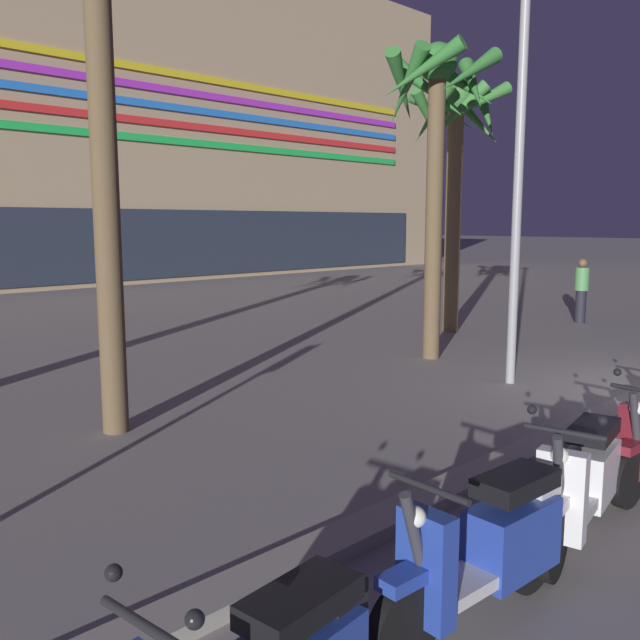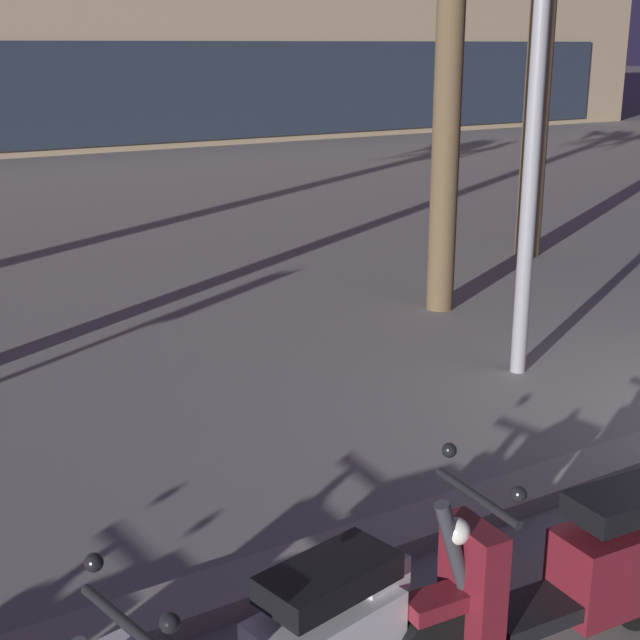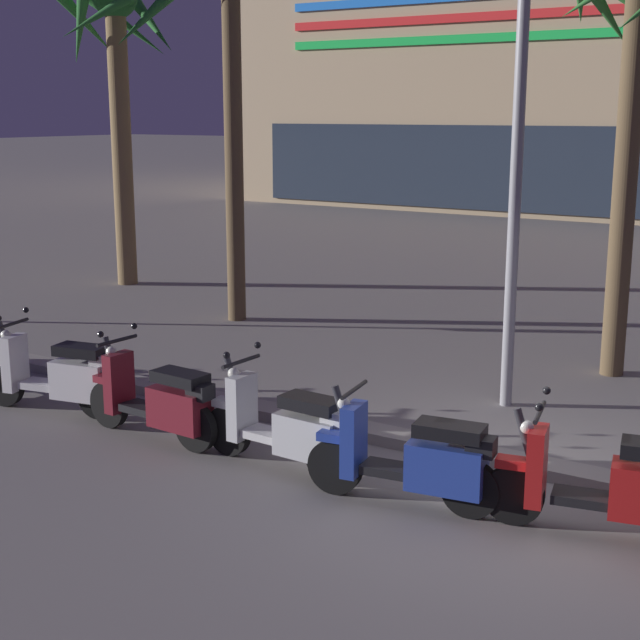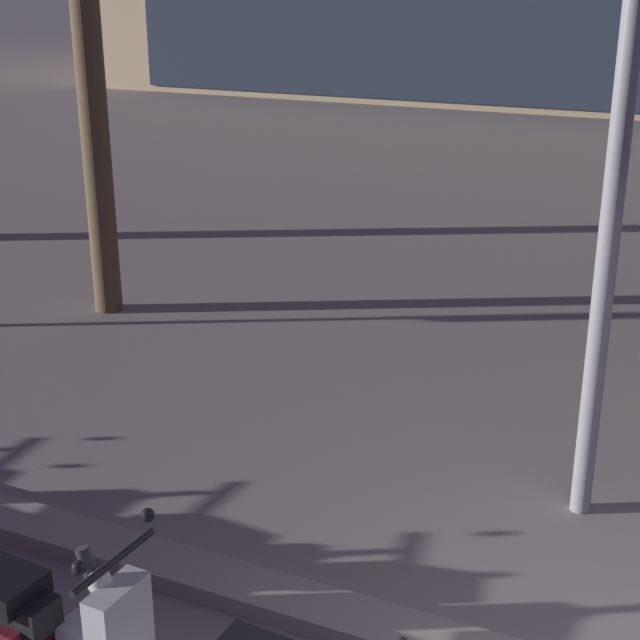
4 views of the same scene
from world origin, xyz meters
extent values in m
cube|color=tan|center=(1.36, 28.35, 7.09)|extent=(42.69, 13.65, 14.19)
cube|color=#23CC51|center=(1.36, 21.47, 5.78)|extent=(36.29, 0.10, 0.28)
cube|color=red|center=(1.36, 21.47, 6.45)|extent=(36.29, 0.10, 0.28)
cube|color=#287AEA|center=(1.36, 21.47, 7.11)|extent=(36.29, 0.10, 0.28)
cube|color=#B733D6|center=(1.36, 21.47, 7.78)|extent=(36.29, 0.10, 0.28)
cube|color=yellow|center=(1.36, 21.47, 8.45)|extent=(36.29, 0.10, 0.28)
cube|color=#283342|center=(1.36, 21.48, 1.60)|extent=(38.42, 0.12, 2.80)
cube|color=black|center=(-8.40, -0.82, 0.74)|extent=(0.63, 0.36, 0.12)
cylinder|color=black|center=(-9.22, -0.90, 1.02)|extent=(0.09, 0.56, 0.04)
cube|color=black|center=(-8.12, -0.79, 0.64)|extent=(0.26, 0.22, 0.16)
sphere|color=black|center=(-9.18, -1.14, 1.14)|extent=(0.07, 0.07, 0.07)
sphere|color=black|center=(-9.23, -0.66, 1.14)|extent=(0.07, 0.07, 0.07)
cylinder|color=black|center=(-7.62, -0.82, 0.26)|extent=(0.53, 0.13, 0.52)
cylinder|color=black|center=(-6.37, -0.89, 0.26)|extent=(0.53, 0.13, 0.52)
cube|color=silver|center=(-7.04, -0.85, 0.32)|extent=(0.62, 0.32, 0.08)
cube|color=#233D9E|center=(-6.59, -0.88, 0.45)|extent=(0.70, 0.36, 0.46)
cube|color=black|center=(-6.57, -0.88, 0.82)|extent=(0.62, 0.34, 0.12)
cube|color=#233D9E|center=(-7.44, -0.83, 0.55)|extent=(0.16, 0.35, 0.66)
cube|color=#233D9E|center=(-7.62, -0.82, 0.55)|extent=(0.33, 0.18, 0.08)
cylinder|color=#333338|center=(-7.52, -0.82, 0.70)|extent=(0.29, 0.09, 0.69)
cylinder|color=black|center=(-7.44, -0.83, 1.02)|extent=(0.07, 0.56, 0.04)
sphere|color=white|center=(-7.54, -0.82, 0.88)|extent=(0.12, 0.12, 0.12)
cube|color=silver|center=(-6.29, -0.90, 0.72)|extent=(0.25, 0.21, 0.16)
cylinder|color=black|center=(-6.12, -0.93, 0.26)|extent=(0.53, 0.20, 0.52)
cylinder|color=black|center=(-4.82, -0.68, 0.26)|extent=(0.53, 0.20, 0.52)
cube|color=silver|center=(-5.52, -0.82, 0.32)|extent=(0.64, 0.39, 0.08)
cube|color=white|center=(-5.04, -0.72, 0.43)|extent=(0.73, 0.44, 0.44)
cube|color=black|center=(-5.02, -0.72, 0.79)|extent=(0.65, 0.41, 0.12)
cube|color=white|center=(-5.94, -0.90, 0.55)|extent=(0.20, 0.36, 0.66)
cube|color=white|center=(-6.12, -0.93, 0.55)|extent=(0.34, 0.22, 0.08)
cylinder|color=#333338|center=(-6.02, -0.92, 0.70)|extent=(0.29, 0.12, 0.69)
cylinder|color=black|center=(-5.94, -0.90, 1.02)|extent=(0.15, 0.56, 0.04)
sphere|color=white|center=(-6.04, -0.92, 0.88)|extent=(0.12, 0.12, 0.12)
cube|color=silver|center=(-4.74, -0.67, 0.69)|extent=(0.27, 0.24, 0.16)
sphere|color=black|center=(-5.88, -1.13, 1.14)|extent=(0.07, 0.07, 0.07)
sphere|color=black|center=(-5.97, -0.66, 1.14)|extent=(0.07, 0.07, 0.07)
cylinder|color=black|center=(-4.51, -0.82, 0.26)|extent=(0.53, 0.13, 0.52)
cube|color=maroon|center=(-4.33, -0.84, 0.55)|extent=(0.16, 0.35, 0.66)
cube|color=maroon|center=(-4.51, -0.82, 0.55)|extent=(0.33, 0.18, 0.08)
cylinder|color=#333338|center=(-4.41, -0.83, 0.70)|extent=(0.29, 0.09, 0.69)
sphere|color=white|center=(-4.43, -0.83, 0.88)|extent=(0.12, 0.12, 0.12)
sphere|color=black|center=(-4.29, -0.60, 1.14)|extent=(0.07, 0.07, 0.07)
cylinder|color=brown|center=(-0.34, 4.32, 2.61)|extent=(0.31, 0.31, 5.22)
sphere|color=#337A33|center=(-0.34, 4.32, 5.22)|extent=(0.68, 0.68, 0.68)
cone|color=#337A33|center=(0.32, 4.19, 4.90)|extent=(0.56, 1.51, 1.07)
cone|color=#337A33|center=(0.11, 4.76, 4.85)|extent=(1.21, 1.21, 1.17)
cone|color=#337A33|center=(-0.59, 4.90, 4.85)|extent=(1.42, 0.82, 1.17)
cone|color=#337A33|center=(-0.87, 4.57, 4.79)|extent=(0.84, 1.35, 1.26)
cone|color=#337A33|center=(-1.01, 4.14, 4.96)|extent=(0.65, 1.55, 0.97)
cone|color=#337A33|center=(-0.40, 3.63, 4.94)|extent=(1.54, 0.42, 1.00)
cone|color=#337A33|center=(0.11, 3.88, 4.84)|extent=(1.20, 1.22, 1.18)
cylinder|color=olive|center=(2.52, 5.86, 2.61)|extent=(0.35, 0.35, 5.21)
sphere|color=#3D8438|center=(2.52, 5.86, 5.21)|extent=(0.78, 0.78, 0.78)
cone|color=#3D8438|center=(3.14, 5.75, 4.75)|extent=(0.54, 1.48, 1.33)
cone|color=#3D8438|center=(2.93, 6.52, 4.98)|extent=(1.56, 1.12, 0.92)
cone|color=#3D8438|center=(2.41, 6.50, 4.77)|extent=(1.51, 0.53, 1.29)
cone|color=#3D8438|center=(1.91, 6.05, 4.77)|extent=(0.70, 1.48, 1.31)
cone|color=#3D8438|center=(2.01, 5.52, 4.74)|extent=(1.02, 1.34, 1.36)
cone|color=#3D8438|center=(2.25, 5.15, 4.95)|extent=(1.64, 0.84, 0.98)
cone|color=#3D8438|center=(2.99, 5.38, 4.80)|extent=(1.29, 1.25, 1.24)
cylinder|color=brown|center=(-6.63, 4.32, 3.13)|extent=(0.30, 0.30, 6.27)
cylinder|color=black|center=(5.92, 4.35, 0.40)|extent=(0.26, 0.26, 0.81)
cylinder|color=#4C8C4C|center=(5.92, 4.35, 1.09)|extent=(0.34, 0.34, 0.57)
sphere|color=brown|center=(5.92, 4.35, 1.49)|extent=(0.22, 0.22, 0.22)
cube|color=black|center=(6.14, 4.39, 1.01)|extent=(0.15, 0.18, 0.28)
cylinder|color=#939399|center=(-1.05, 2.28, 3.01)|extent=(0.14, 0.14, 6.03)
camera|label=1|loc=(-10.37, -2.94, 2.47)|focal=37.92mm
camera|label=2|loc=(-6.78, -3.50, 2.91)|focal=51.08mm
camera|label=3|loc=(2.72, -7.90, 3.45)|focal=51.97mm
camera|label=4|loc=(-0.25, -3.76, 3.57)|focal=53.37mm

